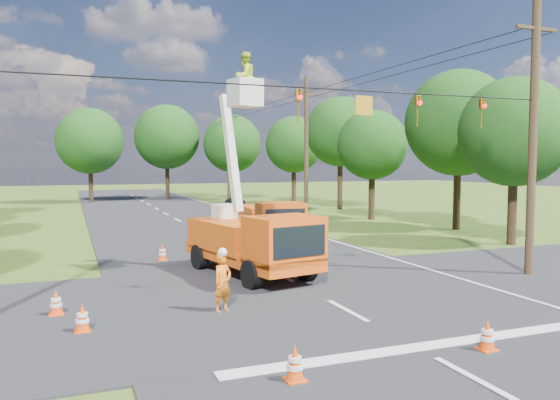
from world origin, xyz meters
name	(u,v)px	position (x,y,z in m)	size (l,w,h in m)	color
ground	(193,229)	(0.00, 20.00, 0.00)	(140.00, 140.00, 0.00)	#355519
road_main	(193,229)	(0.00, 20.00, 0.00)	(12.00, 100.00, 0.06)	black
road_cross	(316,295)	(0.00, 2.00, 0.00)	(56.00, 10.00, 0.07)	black
stop_bar	(416,350)	(0.00, -3.20, 0.00)	(9.00, 0.45, 0.02)	silver
edge_line	(278,225)	(5.60, 20.00, 0.00)	(0.12, 90.00, 0.02)	silver
bucket_truck	(252,229)	(-0.92, 5.48, 1.71)	(3.54, 6.55, 8.04)	#E54A10
second_truck	(271,221)	(2.43, 12.62, 1.14)	(2.80, 6.03, 2.19)	#E54A10
ground_worker	(223,283)	(-3.16, 1.25, 0.81)	(0.59, 0.39, 1.62)	orange
distant_car	(234,207)	(4.49, 26.26, 0.75)	(1.76, 4.37, 1.49)	black
traffic_cone_0	(295,363)	(-3.16, -3.86, 0.36)	(0.38, 0.38, 0.71)	#ED470C
traffic_cone_1	(487,335)	(1.36, -3.85, 0.36)	(0.38, 0.38, 0.71)	#ED470C
traffic_cone_2	(302,256)	(1.59, 6.72, 0.36)	(0.38, 0.38, 0.71)	#ED470C
traffic_cone_3	(307,241)	(3.43, 10.37, 0.36)	(0.38, 0.38, 0.71)	#ED470C
traffic_cone_4	(82,318)	(-6.79, 0.70, 0.36)	(0.38, 0.38, 0.71)	#ED470C
traffic_cone_5	(56,303)	(-7.41, 2.48, 0.36)	(0.38, 0.38, 0.71)	#ED470C
traffic_cone_7	(266,229)	(3.14, 15.36, 0.36)	(0.38, 0.38, 0.71)	#ED470C
traffic_cone_8	(162,252)	(-3.48, 9.63, 0.36)	(0.38, 0.38, 0.71)	#ED470C
pole_right_near	(533,134)	(8.50, 2.00, 5.11)	(1.80, 0.30, 10.00)	#4C3823
pole_right_mid	(306,147)	(8.50, 22.00, 5.11)	(1.80, 0.30, 10.00)	#4C3823
pole_right_far	(228,152)	(8.50, 42.00, 5.11)	(1.80, 0.30, 10.00)	#4C3823
signal_span	(381,105)	(2.23, 1.99, 5.88)	(18.00, 0.29, 1.07)	black
tree_right_a	(514,132)	(13.50, 8.00, 5.56)	(5.40, 5.40, 8.28)	#382616
tree_right_b	(459,123)	(15.00, 14.00, 6.43)	(6.40, 6.40, 9.65)	#382616
tree_right_c	(372,145)	(13.20, 21.00, 5.31)	(5.00, 5.00, 7.83)	#382616
tree_right_d	(340,132)	(14.80, 29.00, 6.68)	(6.00, 6.00, 9.70)	#382616
tree_right_e	(294,145)	(13.80, 37.00, 5.81)	(5.60, 5.60, 8.63)	#382616
tree_far_a	(90,141)	(-5.00, 45.00, 6.19)	(6.60, 6.60, 9.50)	#382616
tree_far_b	(167,137)	(3.00, 47.00, 6.81)	(7.00, 7.00, 10.32)	#382616
tree_far_c	(232,144)	(9.50, 44.00, 6.06)	(6.20, 6.20, 9.18)	#382616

